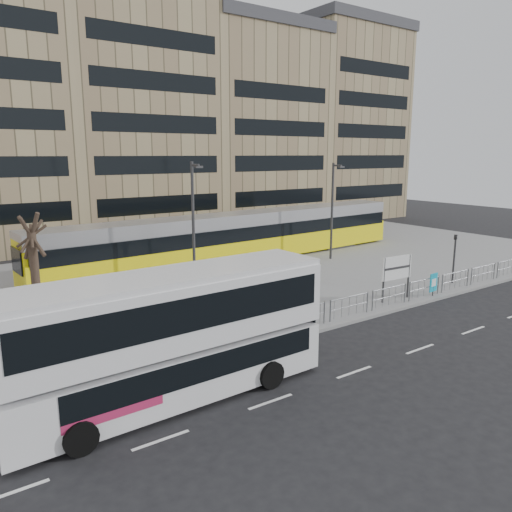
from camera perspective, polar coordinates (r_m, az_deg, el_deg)
ground at (r=23.86m, az=7.51°, el=-8.58°), size 120.00×120.00×0.00m
plaza at (r=33.23m, az=-6.65°, el=-2.60°), size 64.00×24.00×0.15m
kerb at (r=23.87m, az=7.43°, el=-8.38°), size 64.00×0.25×0.17m
building_row at (r=53.56m, az=-17.46°, el=16.17°), size 70.40×18.40×31.20m
pedestrian_barrier at (r=25.22m, az=10.15°, el=-5.19°), size 32.07×0.07×1.10m
road_markings at (r=22.05m, az=16.65°, el=-10.71°), size 62.00×0.12×0.01m
double_decker_bus at (r=16.87m, az=-9.69°, el=-8.71°), size 11.10×3.07×4.41m
tram at (r=37.80m, az=-1.94°, el=2.18°), size 31.36×4.83×3.68m
station_sign at (r=28.71m, az=15.78°, el=-1.52°), size 2.18×0.23×2.51m
ad_panel at (r=30.42m, az=19.63°, el=-2.90°), size 0.71×0.11×1.33m
pedestrian at (r=26.90m, az=-0.55°, el=-3.90°), size 0.50×0.68×1.70m
traffic_light_west at (r=19.93m, az=-7.46°, el=-6.22°), size 0.19×0.22×3.10m
traffic_light_east at (r=33.70m, az=21.75°, el=0.41°), size 0.23×0.25×3.10m
lamp_post_west at (r=30.06m, az=-7.14°, el=4.12°), size 0.45×1.04×7.60m
lamp_post_east at (r=38.67m, az=8.75°, el=5.57°), size 0.45×1.04×7.37m
bare_tree at (r=26.80m, az=-24.50°, el=4.80°), size 3.81×3.81×7.12m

